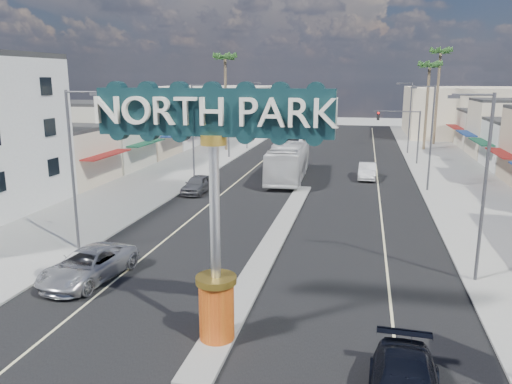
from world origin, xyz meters
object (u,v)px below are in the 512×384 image
at_px(streetlight_l_far, 248,112).
at_px(car_parked_right, 367,171).
at_px(car_parked_left, 198,184).
at_px(city_bus, 289,160).
at_px(traffic_signal_left, 243,123).
at_px(palm_left_far, 225,62).
at_px(streetlight_r_near, 482,179).
at_px(streetlight_l_near, 74,163).
at_px(suv_left, 88,265).
at_px(streetlight_l_mid, 194,128).
at_px(streetlight_r_mid, 430,133).
at_px(palm_right_far, 440,57).
at_px(palm_right_mid, 430,70).
at_px(gateway_sign, 214,187).
at_px(streetlight_r_far, 409,114).
at_px(traffic_signal_right, 402,126).

relative_size(streetlight_l_far, car_parked_right, 1.93).
xyz_separation_m(car_parked_left, city_bus, (6.63, 7.79, 1.04)).
bearing_deg(traffic_signal_left, palm_left_far, 122.43).
height_order(streetlight_l_far, car_parked_left, streetlight_l_far).
distance_m(streetlight_l_far, streetlight_r_near, 46.90).
height_order(streetlight_l_near, suv_left, streetlight_l_near).
xyz_separation_m(streetlight_l_mid, streetlight_r_mid, (20.87, 0.00, 0.00)).
bearing_deg(streetlight_r_mid, streetlight_l_near, -136.21).
distance_m(streetlight_l_far, car_parked_right, 24.06).
bearing_deg(streetlight_l_near, streetlight_l_far, 90.00).
height_order(streetlight_l_far, palm_right_far, palm_right_far).
bearing_deg(streetlight_r_near, palm_right_far, 84.98).
relative_size(streetlight_l_mid, streetlight_r_mid, 1.00).
xyz_separation_m(palm_right_mid, car_parked_right, (-7.50, -21.51, -9.83)).
xyz_separation_m(streetlight_r_near, palm_right_far, (4.57, 52.00, 7.32)).
xyz_separation_m(gateway_sign, palm_right_far, (15.00, 60.02, 6.46)).
xyz_separation_m(traffic_signal_left, streetlight_l_mid, (-1.25, -13.99, 0.79)).
xyz_separation_m(streetlight_r_far, suv_left, (-18.19, -45.76, -4.30)).
distance_m(car_parked_right, city_bus, 7.71).
distance_m(streetlight_r_mid, streetlight_r_far, 22.00).
distance_m(streetlight_r_mid, car_parked_right, 7.94).
bearing_deg(suv_left, traffic_signal_left, 99.86).
bearing_deg(streetlight_r_mid, palm_left_far, 139.52).
relative_size(streetlight_l_mid, palm_left_far, 0.69).
bearing_deg(gateway_sign, car_parked_left, 110.36).
height_order(traffic_signal_left, city_bus, traffic_signal_left).
xyz_separation_m(streetlight_l_far, palm_left_far, (-2.57, -2.00, 6.43)).
height_order(traffic_signal_left, traffic_signal_right, same).
bearing_deg(car_parked_right, gateway_sign, -98.50).
relative_size(streetlight_l_mid, streetlight_l_far, 1.00).
xyz_separation_m(traffic_signal_left, streetlight_l_near, (-1.25, -33.99, 0.79)).
distance_m(palm_left_far, city_bus, 22.43).
bearing_deg(streetlight_r_near, streetlight_l_mid, 136.21).
height_order(palm_right_mid, city_bus, palm_right_mid).
height_order(streetlight_l_near, city_bus, streetlight_l_near).
xyz_separation_m(streetlight_l_far, palm_right_mid, (23.43, 4.00, 5.54)).
bearing_deg(streetlight_r_mid, suv_left, -127.44).
relative_size(streetlight_r_mid, streetlight_r_far, 1.00).
bearing_deg(streetlight_r_far, streetlight_l_near, -116.42).
distance_m(streetlight_r_far, palm_left_far, 24.38).
height_order(traffic_signal_left, car_parked_left, traffic_signal_left).
distance_m(streetlight_l_near, car_parked_right, 29.53).
relative_size(streetlight_l_mid, streetlight_r_far, 1.00).
height_order(traffic_signal_left, streetlight_r_far, streetlight_r_far).
bearing_deg(palm_left_far, streetlight_l_near, -86.33).
bearing_deg(traffic_signal_left, streetlight_l_mid, -95.10).
bearing_deg(palm_left_far, streetlight_r_far, 4.88).
distance_m(palm_left_far, palm_right_far, 30.48).
xyz_separation_m(suv_left, city_bus, (5.76, 26.79, 1.02)).
bearing_deg(streetlight_l_far, city_bus, -66.03).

